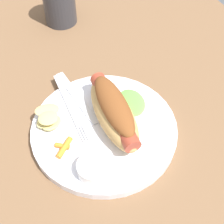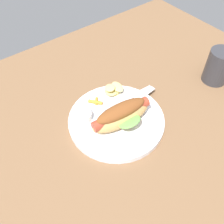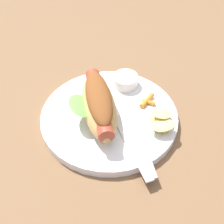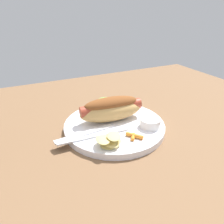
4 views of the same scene
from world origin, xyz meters
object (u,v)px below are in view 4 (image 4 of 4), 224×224
(knife, at_px, (85,133))
(hot_dog, at_px, (110,109))
(plate, at_px, (114,127))
(fork, at_px, (93,136))
(carrot_garnish, at_px, (134,136))
(sauce_ramekin, at_px, (150,123))
(chips_pile, at_px, (109,141))

(knife, bearing_deg, hot_dog, 18.32)
(plate, distance_m, hot_dog, 0.05)
(hot_dog, height_order, fork, hot_dog)
(carrot_garnish, bearing_deg, hot_dog, 97.66)
(hot_dog, relative_size, sauce_ramekin, 3.38)
(sauce_ramekin, distance_m, carrot_garnish, 0.07)
(fork, xyz_separation_m, knife, (-0.01, 0.02, -0.00))
(hot_dog, xyz_separation_m, carrot_garnish, (0.01, -0.10, -0.03))
(knife, bearing_deg, plate, 3.33)
(fork, bearing_deg, sauce_ramekin, -3.83)
(fork, bearing_deg, chips_pile, -63.38)
(fork, bearing_deg, knife, 124.98)
(sauce_ramekin, bearing_deg, chips_pile, -167.04)
(carrot_garnish, bearing_deg, plate, 101.50)
(plate, distance_m, fork, 0.08)
(fork, height_order, knife, same)
(fork, relative_size, carrot_garnish, 4.58)
(plate, bearing_deg, fork, -155.52)
(plate, height_order, fork, fork)
(knife, relative_size, chips_pile, 2.38)
(hot_dog, distance_m, fork, 0.09)
(sauce_ramekin, distance_m, chips_pile, 0.13)
(chips_pile, bearing_deg, hot_dog, 63.64)
(plate, height_order, carrot_garnish, carrot_garnish)
(hot_dog, relative_size, knife, 1.15)
(fork, height_order, chips_pile, chips_pile)
(plate, xyz_separation_m, knife, (-0.08, -0.01, 0.01))
(plate, bearing_deg, hot_dog, 85.32)
(sauce_ramekin, height_order, chips_pile, chips_pile)
(sauce_ramekin, xyz_separation_m, fork, (-0.14, 0.02, -0.01))
(knife, height_order, chips_pile, chips_pile)
(plate, relative_size, knife, 1.73)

